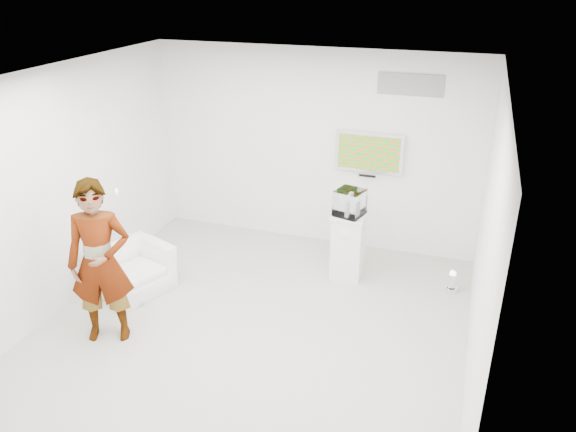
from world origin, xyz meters
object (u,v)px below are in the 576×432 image
object	(u,v)px
tv	(369,152)
armchair	(132,270)
person	(100,263)
pedestal	(348,246)
floor_uplight	(452,281)

from	to	relation	value
tv	armchair	xyz separation A→B (m)	(-2.71, -2.23, -1.25)
armchair	person	bearing A→B (deg)	-140.34
tv	armchair	distance (m)	3.72
pedestal	floor_uplight	xyz separation A→B (m)	(1.44, 0.04, -0.32)
tv	person	bearing A→B (deg)	-126.67
armchair	pedestal	world-z (taller)	pedestal
tv	armchair	size ratio (longest dim) A/B	1.07
person	pedestal	bearing A→B (deg)	20.87
person	armchair	size ratio (longest dim) A/B	2.11
armchair	pedestal	distance (m)	2.96
tv	armchair	world-z (taller)	tv
tv	floor_uplight	size ratio (longest dim) A/B	3.38
tv	person	world-z (taller)	person
tv	person	xyz separation A→B (m)	(-2.40, -3.22, -0.57)
pedestal	floor_uplight	bearing A→B (deg)	1.46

